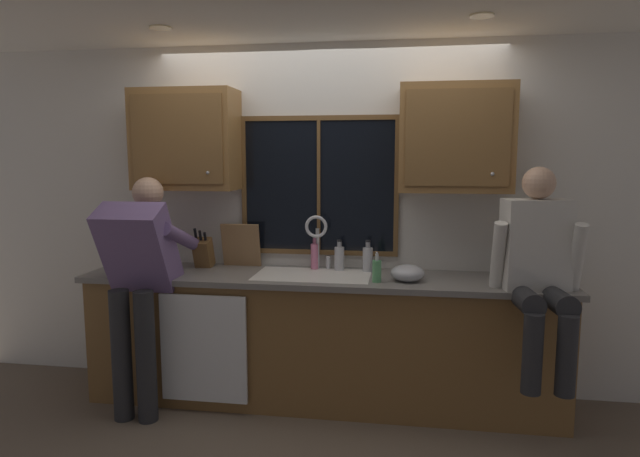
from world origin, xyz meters
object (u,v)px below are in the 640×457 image
object	(u,v)px
mixing_bowl	(408,273)
bottle_green_glass	(314,256)
person_sitting_on_counter	(539,263)
soap_dispenser	(377,271)
person_standing	(139,272)
bottle_amber_small	(339,258)
knife_block	(203,253)
cutting_board	(241,245)
bottle_tall_clear	(368,259)

from	to	relation	value
mixing_bowl	bottle_green_glass	size ratio (longest dim) A/B	0.92
person_sitting_on_counter	bottle_green_glass	world-z (taller)	person_sitting_on_counter
mixing_bowl	soap_dispenser	distance (m)	0.22
person_standing	bottle_amber_small	distance (m)	1.39
knife_block	cutting_board	bearing A→B (deg)	16.67
knife_block	soap_dispenser	bearing A→B (deg)	-12.23
person_standing	bottle_tall_clear	bearing A→B (deg)	19.13
person_sitting_on_counter	cutting_board	world-z (taller)	person_sitting_on_counter
soap_dispenser	person_standing	bearing A→B (deg)	-172.93
person_sitting_on_counter	soap_dispenser	distance (m)	0.99
person_standing	cutting_board	distance (m)	0.78
person_standing	bottle_amber_small	xyz separation A→B (m)	(1.28, 0.52, 0.04)
person_standing	person_sitting_on_counter	size ratio (longest dim) A/B	1.27
soap_dispenser	bottle_amber_small	xyz separation A→B (m)	(-0.29, 0.33, 0.02)
knife_block	mixing_bowl	bearing A→B (deg)	-7.99
soap_dispenser	bottle_tall_clear	distance (m)	0.33
bottle_tall_clear	person_sitting_on_counter	bearing A→B (deg)	-22.88
person_sitting_on_counter	knife_block	world-z (taller)	person_sitting_on_counter
person_sitting_on_counter	bottle_tall_clear	size ratio (longest dim) A/B	5.54
soap_dispenser	bottle_amber_small	world-z (taller)	bottle_amber_small
person_standing	soap_dispenser	bearing A→B (deg)	7.07
person_sitting_on_counter	bottle_green_glass	xyz separation A→B (m)	(-1.45, 0.47, -0.08)
soap_dispenser	mixing_bowl	bearing A→B (deg)	19.42
soap_dispenser	bottle_tall_clear	xyz separation A→B (m)	(-0.08, 0.32, 0.02)
bottle_green_glass	bottle_amber_small	world-z (taller)	bottle_green_glass
mixing_bowl	cutting_board	bearing A→B (deg)	166.77
bottle_tall_clear	mixing_bowl	bearing A→B (deg)	-41.82
cutting_board	bottle_green_glass	bearing A→B (deg)	-1.50
mixing_bowl	soap_dispenser	bearing A→B (deg)	-160.58
bottle_green_glass	knife_block	bearing A→B (deg)	-175.51
bottle_green_glass	bottle_tall_clear	xyz separation A→B (m)	(0.39, -0.02, -0.01)
person_sitting_on_counter	cutting_board	size ratio (longest dim) A/B	3.82
person_standing	bottle_tall_clear	world-z (taller)	person_standing
mixing_bowl	bottle_tall_clear	size ratio (longest dim) A/B	0.99
mixing_bowl	bottle_amber_small	size ratio (longest dim) A/B	1.00
knife_block	bottle_tall_clear	distance (m)	1.22
cutting_board	soap_dispenser	bearing A→B (deg)	-19.27
person_standing	bottle_green_glass	distance (m)	1.22
cutting_board	mixing_bowl	distance (m)	1.27
knife_block	person_sitting_on_counter	bearing A→B (deg)	-10.12
person_standing	soap_dispenser	xyz separation A→B (m)	(1.57, 0.19, 0.02)
person_standing	bottle_amber_small	bearing A→B (deg)	22.22
bottle_green_glass	bottle_tall_clear	world-z (taller)	bottle_green_glass
cutting_board	bottle_green_glass	size ratio (longest dim) A/B	1.35
person_sitting_on_counter	bottle_tall_clear	world-z (taller)	person_sitting_on_counter
person_standing	bottle_green_glass	world-z (taller)	person_standing
knife_block	bottle_tall_clear	size ratio (longest dim) A/B	1.41
mixing_bowl	soap_dispenser	world-z (taller)	soap_dispenser
person_standing	bottle_green_glass	bearing A→B (deg)	26.22
knife_block	bottle_amber_small	size ratio (longest dim) A/B	1.43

